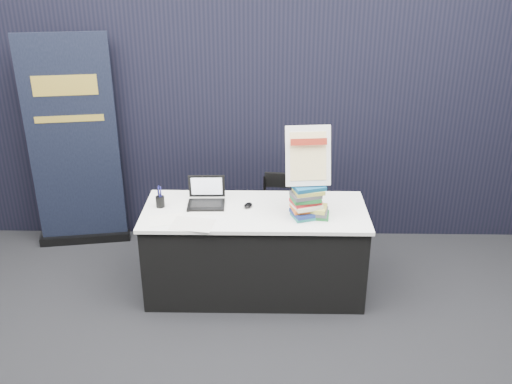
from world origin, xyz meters
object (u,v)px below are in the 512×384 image
(display_table, at_px, (255,250))
(pullup_banner, at_px, (75,156))
(laptop, at_px, (206,198))
(stacking_chair, at_px, (283,215))
(info_sign, at_px, (308,156))
(book_stack_tall, at_px, (307,201))
(book_stack_short, at_px, (313,211))

(display_table, xyz_separation_m, pullup_banner, (-1.68, 0.80, 0.52))
(laptop, bearing_deg, stacking_chair, 31.83)
(display_table, xyz_separation_m, info_sign, (0.40, -0.09, 0.87))
(info_sign, height_order, stacking_chair, info_sign)
(display_table, height_order, book_stack_tall, book_stack_tall)
(pullup_banner, bearing_deg, display_table, -34.93)
(stacking_chair, bearing_deg, laptop, -141.35)
(display_table, distance_m, pullup_banner, 1.93)
(display_table, bearing_deg, book_stack_short, -13.39)
(info_sign, relative_size, pullup_banner, 0.23)
(laptop, height_order, info_sign, info_sign)
(book_stack_short, bearing_deg, pullup_banner, 156.92)
(book_stack_short, bearing_deg, stacking_chair, 108.34)
(display_table, bearing_deg, info_sign, -12.46)
(display_table, bearing_deg, pullup_banner, 154.49)
(book_stack_short, bearing_deg, laptop, 166.55)
(display_table, bearing_deg, laptop, 166.48)
(laptop, bearing_deg, book_stack_short, -15.08)
(laptop, height_order, book_stack_tall, book_stack_tall)
(book_stack_short, bearing_deg, book_stack_tall, -168.81)
(book_stack_short, xyz_separation_m, info_sign, (-0.05, 0.02, 0.45))
(pullup_banner, bearing_deg, book_stack_tall, -33.28)
(book_stack_tall, bearing_deg, laptop, 164.95)
(info_sign, bearing_deg, pullup_banner, 151.19)
(laptop, bearing_deg, pullup_banner, 149.53)
(display_table, relative_size, pullup_banner, 0.89)
(book_stack_short, height_order, info_sign, info_sign)
(book_stack_short, height_order, stacking_chair, book_stack_short)
(laptop, height_order, stacking_chair, laptop)
(book_stack_tall, relative_size, info_sign, 0.57)
(info_sign, bearing_deg, stacking_chair, 98.55)
(info_sign, bearing_deg, book_stack_tall, -95.66)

